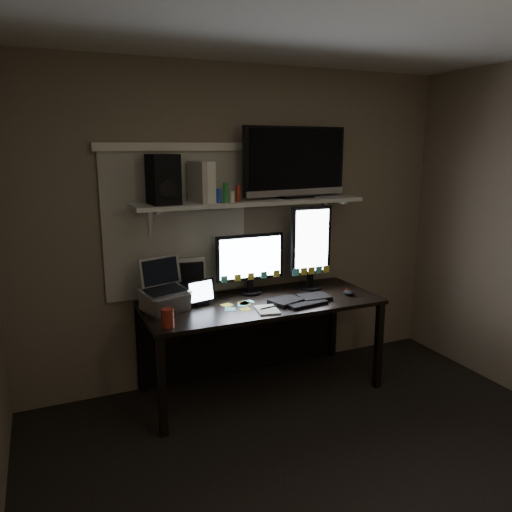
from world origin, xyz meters
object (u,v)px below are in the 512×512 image
monitor_portrait (311,247)px  game_console (202,182)px  cup (168,318)px  tv (295,163)px  monitor_landscape (250,264)px  desk (255,318)px  tablet (201,292)px  mouse (349,293)px  speaker (163,179)px  keyboard (300,299)px  laptop (164,286)px

monitor_portrait → game_console: 1.05m
cup → tv: bearing=22.5°
monitor_landscape → tv: 0.87m
cup → game_console: (0.40, 0.47, 0.84)m
cup → monitor_portrait: bearing=17.6°
desk → tablet: size_ratio=7.99×
monitor_portrait → mouse: (0.19, -0.29, -0.33)m
mouse → speaker: size_ratio=0.32×
desk → keyboard: 0.41m
tv → speaker: size_ratio=2.63×
laptop → desk: bearing=-13.9°
monitor_landscape → monitor_portrait: bearing=-7.0°
monitor_landscape → tv: size_ratio=0.61×
desk → monitor_portrait: size_ratio=2.58×
mouse → cup: size_ratio=0.91×
monitor_landscape → cup: size_ratio=4.60×
keyboard → mouse: (0.43, -0.02, 0.01)m
monitor_landscape → tv: (0.39, 0.01, 0.78)m
keyboard → cup: size_ratio=3.96×
game_console → speaker: 0.29m
desk → monitor_landscape: monitor_landscape is taller
monitor_landscape → game_console: size_ratio=1.88×
desk → cup: cup is taller
keyboard → tv: size_ratio=0.52×
mouse → laptop: 1.45m
tv → speaker: bearing=174.7°
desk → monitor_landscape: (-0.00, 0.09, 0.42)m
tablet → game_console: game_console is taller
game_console → speaker: bearing=164.1°
keyboard → laptop: bearing=160.7°
desk → monitor_portrait: bearing=3.0°
mouse → cup: 1.49m
monitor_portrait → game_console: bearing=177.3°
monitor_landscape → cup: bearing=-148.4°
cup → tv: size_ratio=0.13×
desk → cup: size_ratio=14.75×
monitor_landscape → game_console: (-0.39, -0.01, 0.65)m
cup → speaker: bearing=76.2°
monitor_landscape → mouse: monitor_landscape is taller
desk → speaker: size_ratio=5.13×
keyboard → laptop: 1.03m
speaker → tv: bearing=-3.8°
cup → keyboard: bearing=7.7°
keyboard → desk: bearing=129.3°
tablet → cup: 0.48m
monitor_landscape → laptop: 0.74m
mouse → laptop: size_ratio=0.30×
keyboard → tablet: (-0.72, 0.20, 0.08)m
mouse → cup: (-1.49, -0.13, 0.04)m
keyboard → cup: bearing=178.7°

